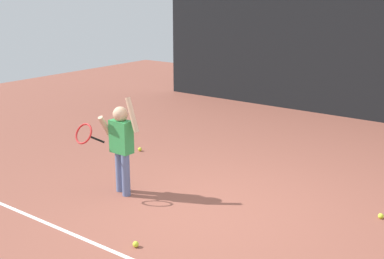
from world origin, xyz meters
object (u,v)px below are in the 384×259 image
at_px(tennis_ball_2, 381,216).
at_px(tennis_ball_6, 140,149).
at_px(tennis_player, 120,142).
at_px(tennis_ball_5, 136,244).

height_order(tennis_ball_2, tennis_ball_6, same).
distance_m(tennis_ball_2, tennis_ball_6, 4.11).
distance_m(tennis_player, tennis_ball_2, 3.40).
distance_m(tennis_player, tennis_ball_6, 1.96).
bearing_deg(tennis_ball_6, tennis_player, -55.15).
height_order(tennis_ball_5, tennis_ball_6, same).
bearing_deg(tennis_ball_2, tennis_ball_6, 177.24).
relative_size(tennis_ball_2, tennis_ball_5, 1.00).
bearing_deg(tennis_ball_6, tennis_ball_5, -48.31).
bearing_deg(tennis_ball_5, tennis_ball_6, 131.69).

